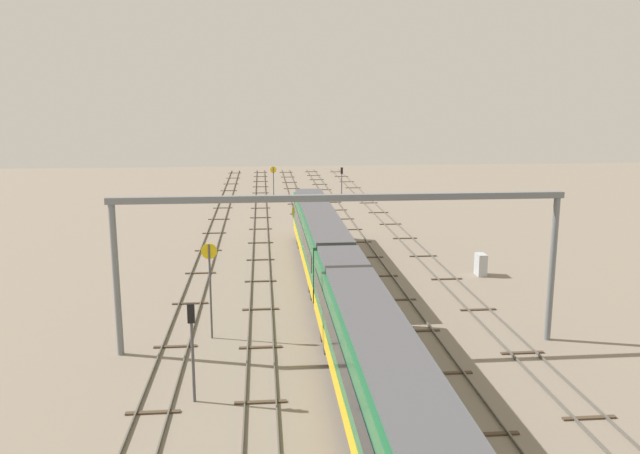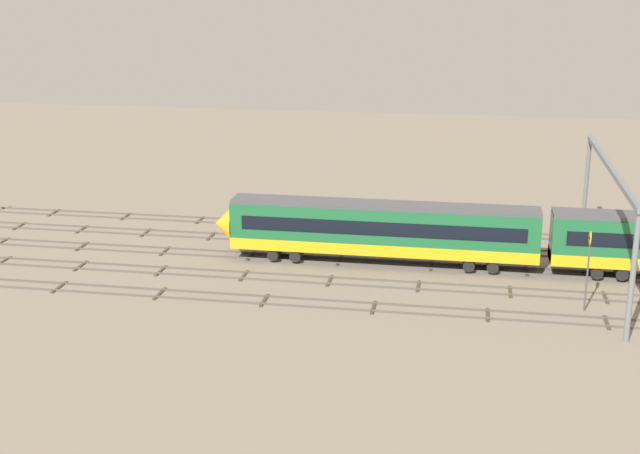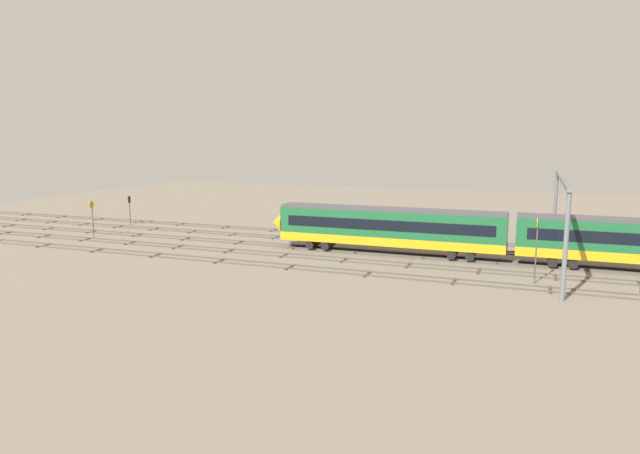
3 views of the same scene
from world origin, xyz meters
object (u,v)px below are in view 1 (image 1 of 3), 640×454
at_px(signal_light_trackside_approach, 192,338).
at_px(train, 368,355).
at_px(speed_sign_near_foreground, 273,178).
at_px(speed_sign_mid_trackside, 210,278).
at_px(relay_cabinet, 481,265).
at_px(signal_light_trackside_departure, 342,177).
at_px(overhead_gantry, 341,228).

bearing_deg(signal_light_trackside_approach, train, -101.71).
relative_size(train, signal_light_trackside_approach, 15.92).
height_order(speed_sign_near_foreground, speed_sign_mid_trackside, speed_sign_mid_trackside).
distance_m(speed_sign_mid_trackside, relay_cabinet, 23.43).
relative_size(signal_light_trackside_approach, signal_light_trackside_departure, 1.16).
relative_size(speed_sign_mid_trackside, relay_cabinet, 3.27).
distance_m(overhead_gantry, signal_light_trackside_departure, 56.51).
relative_size(overhead_gantry, signal_light_trackside_departure, 6.06).
bearing_deg(signal_light_trackside_departure, speed_sign_mid_trackside, 165.10).
xyz_separation_m(overhead_gantry, speed_sign_mid_trackside, (2.00, 7.30, -3.20)).
bearing_deg(speed_sign_near_foreground, overhead_gantry, -177.16).
xyz_separation_m(overhead_gantry, speed_sign_near_foreground, (53.64, 2.66, -3.87)).
bearing_deg(train, speed_sign_near_foreground, 2.76).
distance_m(speed_sign_near_foreground, signal_light_trackside_approach, 59.80).
distance_m(train, relay_cabinet, 24.75).
bearing_deg(train, signal_light_trackside_departure, -6.08).
distance_m(speed_sign_near_foreground, relay_cabinet, 42.90).
height_order(signal_light_trackside_approach, signal_light_trackside_departure, signal_light_trackside_approach).
distance_m(train, speed_sign_mid_trackside, 12.26).
bearing_deg(speed_sign_near_foreground, speed_sign_mid_trackside, 174.87).
height_order(train, signal_light_trackside_approach, train).
bearing_deg(signal_light_trackside_departure, train, 173.92).
distance_m(overhead_gantry, speed_sign_near_foreground, 53.85).
xyz_separation_m(train, relay_cabinet, (21.27, -12.54, -1.79)).
bearing_deg(overhead_gantry, speed_sign_mid_trackside, 74.67).
height_order(speed_sign_near_foreground, signal_light_trackside_approach, signal_light_trackside_approach).
xyz_separation_m(signal_light_trackside_approach, relay_cabinet, (19.65, -20.34, -2.22)).
relative_size(signal_light_trackside_approach, relay_cabinet, 2.73).
height_order(speed_sign_mid_trackside, signal_light_trackside_approach, speed_sign_mid_trackside).
height_order(signal_light_trackside_departure, relay_cabinet, signal_light_trackside_departure).
bearing_deg(relay_cabinet, speed_sign_near_foreground, 21.18).
bearing_deg(signal_light_trackside_departure, signal_light_trackside_approach, 166.76).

